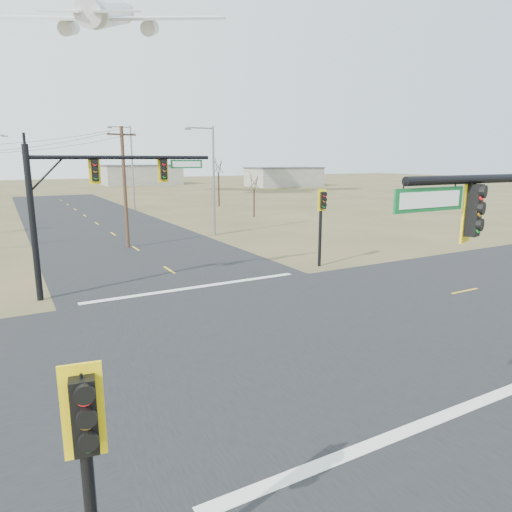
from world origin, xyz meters
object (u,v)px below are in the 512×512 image
Objects in this scene: utility_pole_near at (125,186)px; bare_tree_d at (218,166)px; pedestal_signal_sw at (86,441)px; streetlight_b at (130,163)px; streetlight_a at (212,175)px; bare_tree_c at (254,182)px; pedestal_signal_ne at (322,212)px; mast_arm_far at (94,188)px.

utility_pole_near reaches higher than bare_tree_d.
streetlight_b is (14.94, 56.89, 3.15)m from pedestal_signal_sw.
streetlight_a is at bearing -115.80° from bare_tree_d.
streetlight_a is 14.11m from bare_tree_c.
bare_tree_d is at bearing -23.92° from streetlight_b.
pedestal_signal_ne is 15.57m from utility_pole_near.
streetlight_a is at bearing 73.13° from pedestal_signal_sw.
mast_arm_far is 1.86× the size of pedestal_signal_ne.
pedestal_signal_sw is at bearing -121.47° from bare_tree_c.
streetlight_b is 2.09× the size of bare_tree_c.
streetlight_b reaches higher than bare_tree_c.
streetlight_a is at bearing -134.35° from bare_tree_c.
streetlight_a reaches higher than bare_tree_d.
pedestal_signal_sw is 62.03m from bare_tree_d.
streetlight_a is at bearing -106.18° from streetlight_b.
streetlight_b reaches higher than bare_tree_d.
bare_tree_d is at bearing 82.99° from bare_tree_c.
bare_tree_d reaches higher than pedestal_signal_ne.
streetlight_a is 26.47m from bare_tree_d.
pedestal_signal_ne is 0.54× the size of utility_pole_near.
mast_arm_far is 0.96× the size of streetlight_a.
bare_tree_c is 13.98m from bare_tree_d.
mast_arm_far is at bearing -124.65° from streetlight_b.
mast_arm_far reaches higher than pedestal_signal_sw.
bare_tree_d reaches higher than bare_tree_c.
streetlight_a is (8.15, 2.18, 0.61)m from utility_pole_near.
streetlight_b is at bearing 84.81° from pedestal_signal_sw.
bare_tree_c is (9.83, 10.05, -1.22)m from streetlight_a.
streetlight_b is (7.31, 27.27, 1.47)m from utility_pole_near.
mast_arm_far reaches higher than pedestal_signal_ne.
utility_pole_near is at bearing -148.85° from streetlight_a.
utility_pole_near is at bearing 85.08° from pedestal_signal_sw.
pedestal_signal_ne is 1.18× the size of pedestal_signal_sw.
bare_tree_c is (8.72, 24.69, 0.64)m from pedestal_signal_ne.
pedestal_signal_sw is at bearing -122.82° from streetlight_b.
pedestal_signal_sw is at bearing -116.14° from bare_tree_d.
pedestal_signal_ne is 39.87m from streetlight_b.
streetlight_b reaches higher than utility_pole_near.
bare_tree_c is at bearing 51.98° from mast_arm_far.
bare_tree_d is at bearing 87.10° from pedestal_signal_ne.
streetlight_a is (12.38, 13.74, 0.02)m from mast_arm_far.
pedestal_signal_ne is at bearing 54.98° from pedestal_signal_sw.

